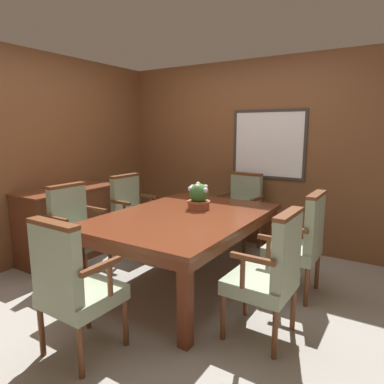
{
  "coord_description": "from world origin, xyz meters",
  "views": [
    {
      "loc": [
        1.86,
        -2.51,
        1.56
      ],
      "look_at": [
        0.07,
        0.37,
        0.93
      ],
      "focal_mm": 32.0,
      "sensor_mm": 36.0,
      "label": 1
    }
  ],
  "objects_px": {
    "chair_head_near": "(72,283)",
    "chair_left_far": "(132,211)",
    "chair_left_near": "(76,228)",
    "sideboard_cabinet": "(69,223)",
    "chair_right_near": "(270,271)",
    "potted_plant": "(199,197)",
    "chair_right_far": "(301,240)",
    "chair_head_far": "(241,208)",
    "dining_table": "(184,223)"
  },
  "relations": [
    {
      "from": "chair_left_far",
      "to": "chair_left_near",
      "type": "bearing_deg",
      "value": -177.16
    },
    {
      "from": "sideboard_cabinet",
      "to": "chair_left_near",
      "type": "bearing_deg",
      "value": -32.37
    },
    {
      "from": "chair_right_far",
      "to": "potted_plant",
      "type": "bearing_deg",
      "value": -81.87
    },
    {
      "from": "chair_right_near",
      "to": "chair_left_near",
      "type": "bearing_deg",
      "value": -87.96
    },
    {
      "from": "chair_right_far",
      "to": "sideboard_cabinet",
      "type": "bearing_deg",
      "value": -78.28
    },
    {
      "from": "chair_right_near",
      "to": "potted_plant",
      "type": "height_order",
      "value": "potted_plant"
    },
    {
      "from": "dining_table",
      "to": "chair_right_near",
      "type": "height_order",
      "value": "chair_right_near"
    },
    {
      "from": "chair_head_near",
      "to": "chair_left_far",
      "type": "height_order",
      "value": "same"
    },
    {
      "from": "chair_head_near",
      "to": "chair_left_near",
      "type": "bearing_deg",
      "value": -39.35
    },
    {
      "from": "dining_table",
      "to": "sideboard_cabinet",
      "type": "relative_size",
      "value": 1.61
    },
    {
      "from": "dining_table",
      "to": "chair_head_far",
      "type": "xyz_separation_m",
      "value": [
        0.04,
        1.32,
        -0.11
      ]
    },
    {
      "from": "dining_table",
      "to": "chair_right_near",
      "type": "distance_m",
      "value": 1.12
    },
    {
      "from": "chair_right_far",
      "to": "chair_head_far",
      "type": "distance_m",
      "value": 1.35
    },
    {
      "from": "chair_left_near",
      "to": "potted_plant",
      "type": "xyz_separation_m",
      "value": [
        1.07,
        0.72,
        0.32
      ]
    },
    {
      "from": "chair_head_far",
      "to": "chair_right_near",
      "type": "height_order",
      "value": "same"
    },
    {
      "from": "chair_right_far",
      "to": "sideboard_cabinet",
      "type": "xyz_separation_m",
      "value": [
        -2.64,
        -0.51,
        -0.11
      ]
    },
    {
      "from": "chair_right_far",
      "to": "chair_left_near",
      "type": "bearing_deg",
      "value": -67.12
    },
    {
      "from": "chair_left_near",
      "to": "chair_right_near",
      "type": "relative_size",
      "value": 1.0
    },
    {
      "from": "chair_left_far",
      "to": "chair_right_near",
      "type": "height_order",
      "value": "same"
    },
    {
      "from": "chair_head_far",
      "to": "chair_right_near",
      "type": "relative_size",
      "value": 1.0
    },
    {
      "from": "sideboard_cabinet",
      "to": "dining_table",
      "type": "bearing_deg",
      "value": 3.62
    },
    {
      "from": "dining_table",
      "to": "chair_left_far",
      "type": "xyz_separation_m",
      "value": [
        -1.07,
        0.44,
        -0.11
      ]
    },
    {
      "from": "chair_head_far",
      "to": "chair_left_far",
      "type": "bearing_deg",
      "value": -135.93
    },
    {
      "from": "chair_head_near",
      "to": "dining_table",
      "type": "bearing_deg",
      "value": -90.03
    },
    {
      "from": "chair_right_far",
      "to": "chair_left_far",
      "type": "bearing_deg",
      "value": -90.0
    },
    {
      "from": "chair_left_far",
      "to": "potted_plant",
      "type": "height_order",
      "value": "potted_plant"
    },
    {
      "from": "chair_right_near",
      "to": "potted_plant",
      "type": "distance_m",
      "value": 1.29
    },
    {
      "from": "chair_head_far",
      "to": "chair_right_near",
      "type": "xyz_separation_m",
      "value": [
        1.0,
        -1.74,
        0.0
      ]
    },
    {
      "from": "dining_table",
      "to": "sideboard_cabinet",
      "type": "height_order",
      "value": "sideboard_cabinet"
    },
    {
      "from": "sideboard_cabinet",
      "to": "chair_head_near",
      "type": "bearing_deg",
      "value": -37.92
    },
    {
      "from": "chair_right_near",
      "to": "chair_head_far",
      "type": "bearing_deg",
      "value": -148.8
    },
    {
      "from": "chair_head_near",
      "to": "chair_head_far",
      "type": "distance_m",
      "value": 2.65
    },
    {
      "from": "chair_right_near",
      "to": "sideboard_cabinet",
      "type": "height_order",
      "value": "chair_right_near"
    },
    {
      "from": "chair_right_near",
      "to": "sideboard_cabinet",
      "type": "xyz_separation_m",
      "value": [
        -2.64,
        0.32,
        -0.11
      ]
    },
    {
      "from": "chair_head_near",
      "to": "chair_right_far",
      "type": "distance_m",
      "value": 2.04
    },
    {
      "from": "chair_left_near",
      "to": "sideboard_cabinet",
      "type": "bearing_deg",
      "value": 59.69
    },
    {
      "from": "sideboard_cabinet",
      "to": "chair_right_near",
      "type": "bearing_deg",
      "value": -6.94
    },
    {
      "from": "chair_right_far",
      "to": "chair_right_near",
      "type": "bearing_deg",
      "value": 0.37
    },
    {
      "from": "chair_left_near",
      "to": "chair_head_far",
      "type": "relative_size",
      "value": 1.0
    },
    {
      "from": "chair_head_near",
      "to": "sideboard_cabinet",
      "type": "bearing_deg",
      "value": -36.75
    },
    {
      "from": "dining_table",
      "to": "potted_plant",
      "type": "xyz_separation_m",
      "value": [
        0.0,
        0.28,
        0.21
      ]
    },
    {
      "from": "chair_head_near",
      "to": "chair_left_far",
      "type": "relative_size",
      "value": 1.0
    },
    {
      "from": "chair_left_near",
      "to": "chair_head_near",
      "type": "bearing_deg",
      "value": -128.46
    },
    {
      "from": "chair_head_near",
      "to": "chair_left_near",
      "type": "distance_m",
      "value": 1.36
    },
    {
      "from": "chair_left_near",
      "to": "potted_plant",
      "type": "bearing_deg",
      "value": -53.88
    },
    {
      "from": "chair_left_near",
      "to": "potted_plant",
      "type": "height_order",
      "value": "potted_plant"
    },
    {
      "from": "chair_left_far",
      "to": "chair_right_near",
      "type": "xyz_separation_m",
      "value": [
        2.1,
        -0.86,
        0.0
      ]
    },
    {
      "from": "chair_left_far",
      "to": "chair_head_far",
      "type": "xyz_separation_m",
      "value": [
        1.1,
        0.88,
        0.0
      ]
    },
    {
      "from": "dining_table",
      "to": "sideboard_cabinet",
      "type": "xyz_separation_m",
      "value": [
        -1.6,
        -0.1,
        -0.22
      ]
    },
    {
      "from": "chair_left_far",
      "to": "chair_right_near",
      "type": "bearing_deg",
      "value": -109.6
    }
  ]
}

